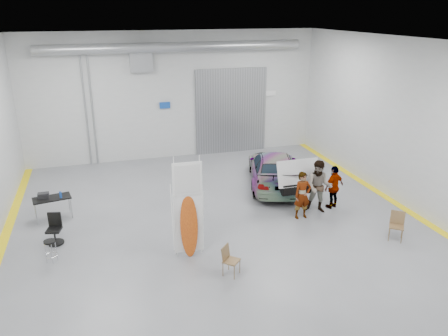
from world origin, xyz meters
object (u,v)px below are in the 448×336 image
object	(u,v)px
person_b	(319,187)
surfboard_display	(189,217)
person_c	(334,187)
folding_chair_far	(395,231)
person_a	(302,195)
folding_chair_near	(231,266)
shop_stool	(51,251)
sedan_car	(274,169)
office_chair	(54,231)
work_table	(50,198)

from	to	relation	value
person_b	surfboard_display	world-z (taller)	surfboard_display
person_c	person_b	bearing A→B (deg)	-8.60
surfboard_display	folding_chair_far	world-z (taller)	surfboard_display
person_b	person_a	bearing A→B (deg)	-129.00
folding_chair_near	shop_stool	bearing A→B (deg)	110.51
sedan_car	folding_chair_near	bearing A→B (deg)	75.34
shop_stool	office_chair	bearing A→B (deg)	88.52
surfboard_display	folding_chair_near	bearing A→B (deg)	-54.12
person_c	office_chair	size ratio (longest dim) A/B	1.69
person_b	person_c	size ratio (longest dim) A/B	1.19
surfboard_display	office_chair	bearing A→B (deg)	156.41
office_chair	shop_stool	bearing A→B (deg)	-78.29
sedan_car	person_c	xyz separation A→B (m)	(1.23, -2.70, 0.12)
person_a	shop_stool	xyz separation A→B (m)	(-8.18, -0.55, -0.51)
person_c	shop_stool	xyz separation A→B (m)	(-9.65, -0.97, -0.47)
folding_chair_far	shop_stool	xyz separation A→B (m)	(-10.34, 1.71, 0.06)
person_a	surfboard_display	size ratio (longest dim) A/B	0.55
surfboard_display	work_table	xyz separation A→B (m)	(-4.10, 3.73, -0.47)
person_c	folding_chair_near	world-z (taller)	person_c
person_b	work_table	distance (m)	9.40
folding_chair_far	work_table	distance (m)	11.54
person_b	work_table	bearing A→B (deg)	-162.12
shop_stool	office_chair	xyz separation A→B (m)	(0.03, 1.13, 0.08)
folding_chair_near	shop_stool	distance (m)	5.22
sedan_car	shop_stool	size ratio (longest dim) A/B	6.98
shop_stool	office_chair	distance (m)	1.13
surfboard_display	office_chair	world-z (taller)	surfboard_display
person_a	folding_chair_near	xyz separation A→B (m)	(-3.40, -2.63, -0.59)
surfboard_display	office_chair	xyz separation A→B (m)	(-3.88, 1.90, -0.83)
work_table	surfboard_display	bearing A→B (deg)	-42.27
surfboard_display	folding_chair_far	distance (m)	6.57
sedan_car	work_table	world-z (taller)	sedan_car
folding_chair_far	work_table	xyz separation A→B (m)	(-10.54, 4.68, 0.50)
folding_chair_near	work_table	xyz separation A→B (m)	(-4.98, 5.05, 0.52)
office_chair	work_table	bearing A→B (deg)	110.05
person_c	folding_chair_far	bearing A→B (deg)	83.83
person_b	office_chair	distance (m)	8.95
person_a	person_b	size ratio (longest dim) A/B	0.88
person_a	folding_chair_far	bearing A→B (deg)	-48.84
person_c	folding_chair_far	distance (m)	2.83
person_b	sedan_car	bearing A→B (deg)	131.69
surfboard_display	folding_chair_near	distance (m)	1.87
sedan_car	person_b	bearing A→B (deg)	118.28
sedan_car	surfboard_display	xyz separation A→B (m)	(-4.51, -4.44, 0.56)
folding_chair_far	sedan_car	bearing A→B (deg)	147.57
folding_chair_near	office_chair	bearing A→B (deg)	100.00
person_a	folding_chair_near	bearing A→B (deg)	-144.80
office_chair	person_b	bearing A→B (deg)	11.24
work_table	person_b	bearing A→B (deg)	-13.15
surfboard_display	shop_stool	world-z (taller)	surfboard_display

